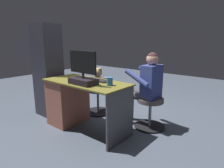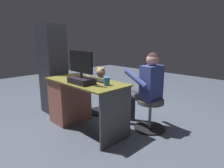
{
  "view_description": "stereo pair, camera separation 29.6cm",
  "coord_description": "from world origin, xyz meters",
  "px_view_note": "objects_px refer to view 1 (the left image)",
  "views": [
    {
      "loc": [
        -2.03,
        2.21,
        1.34
      ],
      "look_at": [
        -0.2,
        -0.01,
        0.67
      ],
      "focal_mm": 31.37,
      "sensor_mm": 36.0,
      "label": 1
    },
    {
      "loc": [
        -2.25,
        2.01,
        1.34
      ],
      "look_at": [
        -0.2,
        -0.01,
        0.67
      ],
      "focal_mm": 31.37,
      "sensor_mm": 36.0,
      "label": 2
    }
  ],
  "objects_px": {
    "desk": "(72,100)",
    "office_chair_teddy": "(98,99)",
    "person": "(146,84)",
    "teddy_bear": "(98,79)",
    "keyboard": "(96,80)",
    "tv_remote": "(73,80)",
    "cup": "(110,81)",
    "monitor": "(83,74)",
    "computer_mouse": "(83,77)",
    "visitor_chair": "(150,110)"
  },
  "relations": [
    {
      "from": "computer_mouse",
      "to": "office_chair_teddy",
      "type": "bearing_deg",
      "value": -73.7
    },
    {
      "from": "keyboard",
      "to": "office_chair_teddy",
      "type": "bearing_deg",
      "value": -47.92
    },
    {
      "from": "computer_mouse",
      "to": "teddy_bear",
      "type": "distance_m",
      "value": 0.53
    },
    {
      "from": "office_chair_teddy",
      "to": "teddy_bear",
      "type": "relative_size",
      "value": 1.24
    },
    {
      "from": "teddy_bear",
      "to": "tv_remote",
      "type": "bearing_deg",
      "value": 101.77
    },
    {
      "from": "keyboard",
      "to": "computer_mouse",
      "type": "relative_size",
      "value": 4.38
    },
    {
      "from": "desk",
      "to": "computer_mouse",
      "type": "relative_size",
      "value": 13.54
    },
    {
      "from": "tv_remote",
      "to": "person",
      "type": "bearing_deg",
      "value": -128.43
    },
    {
      "from": "desk",
      "to": "cup",
      "type": "distance_m",
      "value": 0.87
    },
    {
      "from": "office_chair_teddy",
      "to": "keyboard",
      "type": "bearing_deg",
      "value": 132.08
    },
    {
      "from": "computer_mouse",
      "to": "person",
      "type": "relative_size",
      "value": 0.08
    },
    {
      "from": "office_chair_teddy",
      "to": "cup",
      "type": "bearing_deg",
      "value": 143.22
    },
    {
      "from": "cup",
      "to": "office_chair_teddy",
      "type": "xyz_separation_m",
      "value": [
        0.76,
        -0.57,
        -0.53
      ]
    },
    {
      "from": "keyboard",
      "to": "desk",
      "type": "bearing_deg",
      "value": 17.83
    },
    {
      "from": "keyboard",
      "to": "visitor_chair",
      "type": "height_order",
      "value": "keyboard"
    },
    {
      "from": "tv_remote",
      "to": "office_chair_teddy",
      "type": "distance_m",
      "value": 0.83
    },
    {
      "from": "office_chair_teddy",
      "to": "desk",
      "type": "bearing_deg",
      "value": 89.73
    },
    {
      "from": "keyboard",
      "to": "office_chair_teddy",
      "type": "xyz_separation_m",
      "value": [
        0.42,
        -0.47,
        -0.49
      ]
    },
    {
      "from": "person",
      "to": "teddy_bear",
      "type": "bearing_deg",
      "value": 2.36
    },
    {
      "from": "person",
      "to": "tv_remote",
      "type": "bearing_deg",
      "value": 41.72
    },
    {
      "from": "monitor",
      "to": "office_chair_teddy",
      "type": "relative_size",
      "value": 1.0
    },
    {
      "from": "computer_mouse",
      "to": "person",
      "type": "xyz_separation_m",
      "value": [
        -0.8,
        -0.53,
        -0.09
      ]
    },
    {
      "from": "office_chair_teddy",
      "to": "person",
      "type": "relative_size",
      "value": 0.41
    },
    {
      "from": "desk",
      "to": "keyboard",
      "type": "xyz_separation_m",
      "value": [
        -0.42,
        -0.14,
        0.36
      ]
    },
    {
      "from": "keyboard",
      "to": "person",
      "type": "xyz_separation_m",
      "value": [
        -0.52,
        -0.52,
        -0.08
      ]
    },
    {
      "from": "monitor",
      "to": "keyboard",
      "type": "bearing_deg",
      "value": -85.49
    },
    {
      "from": "monitor",
      "to": "cup",
      "type": "xyz_separation_m",
      "value": [
        -0.32,
        -0.17,
        -0.08
      ]
    },
    {
      "from": "cup",
      "to": "office_chair_teddy",
      "type": "bearing_deg",
      "value": -36.78
    },
    {
      "from": "office_chair_teddy",
      "to": "person",
      "type": "xyz_separation_m",
      "value": [
        -0.94,
        -0.05,
        0.41
      ]
    },
    {
      "from": "keyboard",
      "to": "teddy_bear",
      "type": "relative_size",
      "value": 1.1
    },
    {
      "from": "monitor",
      "to": "visitor_chair",
      "type": "relative_size",
      "value": 1.02
    },
    {
      "from": "office_chair_teddy",
      "to": "tv_remote",
      "type": "bearing_deg",
      "value": 102.01
    },
    {
      "from": "tv_remote",
      "to": "visitor_chair",
      "type": "distance_m",
      "value": 1.24
    },
    {
      "from": "monitor",
      "to": "computer_mouse",
      "type": "relative_size",
      "value": 4.97
    },
    {
      "from": "desk",
      "to": "tv_remote",
      "type": "height_order",
      "value": "tv_remote"
    },
    {
      "from": "cup",
      "to": "tv_remote",
      "type": "xyz_separation_m",
      "value": [
        0.62,
        0.09,
        -0.04
      ]
    },
    {
      "from": "tv_remote",
      "to": "office_chair_teddy",
      "type": "height_order",
      "value": "tv_remote"
    },
    {
      "from": "cup",
      "to": "visitor_chair",
      "type": "height_order",
      "value": "cup"
    },
    {
      "from": "desk",
      "to": "cup",
      "type": "xyz_separation_m",
      "value": [
        -0.77,
        -0.03,
        0.4
      ]
    },
    {
      "from": "computer_mouse",
      "to": "teddy_bear",
      "type": "bearing_deg",
      "value": -74.12
    },
    {
      "from": "tv_remote",
      "to": "teddy_bear",
      "type": "distance_m",
      "value": 0.7
    },
    {
      "from": "office_chair_teddy",
      "to": "person",
      "type": "bearing_deg",
      "value": -176.82
    },
    {
      "from": "computer_mouse",
      "to": "person",
      "type": "bearing_deg",
      "value": -146.28
    },
    {
      "from": "desk",
      "to": "office_chair_teddy",
      "type": "xyz_separation_m",
      "value": [
        -0.0,
        -0.6,
        -0.13
      ]
    },
    {
      "from": "person",
      "to": "desk",
      "type": "bearing_deg",
      "value": 34.65
    },
    {
      "from": "person",
      "to": "keyboard",
      "type": "bearing_deg",
      "value": 44.72
    },
    {
      "from": "teddy_bear",
      "to": "person",
      "type": "xyz_separation_m",
      "value": [
        -0.94,
        -0.04,
        0.03
      ]
    },
    {
      "from": "desk",
      "to": "office_chair_teddy",
      "type": "bearing_deg",
      "value": -90.27
    },
    {
      "from": "desk",
      "to": "cup",
      "type": "bearing_deg",
      "value": -177.68
    },
    {
      "from": "visitor_chair",
      "to": "cup",
      "type": "bearing_deg",
      "value": 66.41
    }
  ]
}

